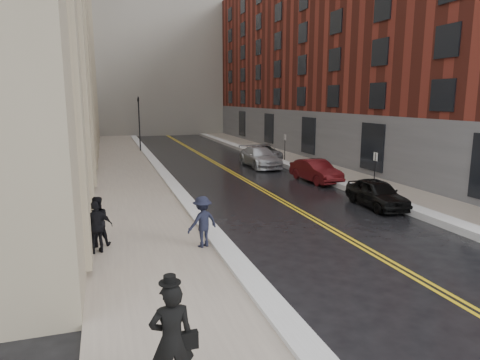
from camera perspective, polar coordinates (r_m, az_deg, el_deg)
ground at (r=13.67m, az=9.04°, el=-10.98°), size 160.00×160.00×0.00m
sidewalk_left at (r=27.78m, az=-14.64°, el=0.17°), size 4.00×64.00×0.15m
sidewalk_right at (r=31.45m, az=10.71°, el=1.55°), size 3.00×64.00×0.15m
lane_stripe_a at (r=28.95m, az=-0.92°, el=0.80°), size 0.12×64.00×0.01m
lane_stripe_b at (r=29.02m, az=-0.47°, el=0.82°), size 0.12×64.00×0.01m
snow_ridge_left at (r=27.98m, az=-9.94°, el=0.55°), size 0.70×60.80×0.26m
snow_ridge_right at (r=30.61m, az=7.66°, el=1.53°), size 0.85×60.80×0.30m
building_right at (r=41.66m, az=17.16°, el=15.82°), size 14.00×50.00×18.00m
tower_far_right at (r=81.58m, az=-3.45°, el=22.82°), size 22.00×18.00×44.00m
traffic_signal at (r=41.47m, az=-13.30°, el=7.84°), size 0.18×0.15×5.20m
parking_sign_near at (r=23.96m, az=17.54°, el=1.46°), size 0.06×0.35×2.23m
parking_sign_far at (r=34.37m, az=6.01°, el=4.61°), size 0.06×0.35×2.23m
car_black at (r=21.09m, az=17.79°, el=-1.71°), size 1.80×3.95×1.31m
car_maroon at (r=26.59m, az=10.07°, el=1.22°), size 1.79×4.24×1.36m
car_silver_near at (r=31.96m, az=2.69°, el=3.07°), size 2.08×5.06×1.47m
car_silver_far at (r=35.51m, az=3.32°, el=3.69°), size 2.51×4.76×1.28m
pedestrian_main at (r=7.57m, az=-9.10°, el=-20.32°), size 0.73×0.48×2.00m
pedestrian_a at (r=15.14m, az=-18.54°, el=-5.25°), size 0.88×0.71×1.70m
pedestrian_b at (r=14.35m, az=-5.02°, el=-5.55°), size 1.28×1.02×1.73m
pedestrian_c at (r=14.48m, az=-18.57°, el=-5.99°), size 1.06×0.60×1.70m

